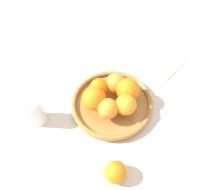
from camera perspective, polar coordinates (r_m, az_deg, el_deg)
The scene contains 6 objects.
ground_plane at distance 0.82m, azimuth 0.00°, elevation -2.87°, with size 4.00×4.00×0.00m, color beige.
fruit_bowl at distance 0.80m, azimuth 0.00°, elevation -2.21°, with size 0.30×0.30×0.03m.
orange_pile at distance 0.75m, azimuth 0.13°, elevation -0.05°, with size 0.19×0.20×0.08m.
stray_orange at distance 0.68m, azimuth 0.95°, elevation -19.48°, with size 0.07×0.07×0.07m, color orange.
drinking_glass at distance 0.78m, azimuth -19.54°, elevation -4.10°, with size 0.06×0.06×0.11m, color white.
napkin_folded at distance 0.98m, azimuth 13.00°, elevation 8.58°, with size 0.15×0.15×0.01m, color beige.
Camera 1 is at (0.37, -0.23, 0.69)m, focal length 35.00 mm.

